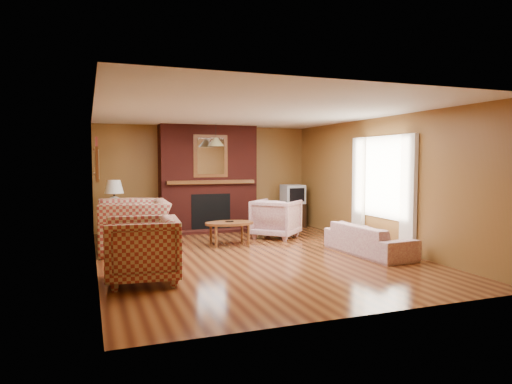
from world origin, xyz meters
name	(u,v)px	position (x,y,z in m)	size (l,w,h in m)	color
floor	(252,255)	(0.00, 0.00, 0.00)	(6.50, 6.50, 0.00)	#461F0F
ceiling	(252,113)	(0.00, 0.00, 2.40)	(6.50, 6.50, 0.00)	silver
wall_back	(205,178)	(0.00, 3.25, 1.20)	(6.50, 6.50, 0.00)	brown
wall_front	(361,201)	(0.00, -3.25, 1.20)	(6.50, 6.50, 0.00)	brown
wall_left	(95,188)	(-2.50, 0.00, 1.20)	(6.50, 6.50, 0.00)	brown
wall_right	(378,182)	(2.50, 0.00, 1.20)	(6.50, 6.50, 0.00)	brown
fireplace	(208,179)	(0.00, 2.98, 1.18)	(2.20, 0.82, 2.40)	#4A1510
window_right	(382,187)	(2.45, -0.20, 1.13)	(0.10, 1.85, 2.00)	beige
bookshelf	(96,157)	(-2.44, 1.90, 1.67)	(0.09, 0.55, 0.71)	brown
botanical_print	(97,164)	(-2.47, -0.30, 1.55)	(0.05, 0.40, 0.50)	brown
pendant_light	(216,142)	(0.00, 2.30, 2.00)	(0.36, 0.36, 0.48)	black
plaid_loveseat	(133,225)	(-1.85, 1.12, 0.45)	(1.37, 1.20, 0.89)	maroon
plaid_armchair	(142,250)	(-1.95, -1.13, 0.43)	(0.93, 0.95, 0.87)	maroon
floral_sofa	(369,239)	(1.90, -0.62, 0.26)	(1.75, 0.68, 0.51)	beige
floral_armchair	(276,218)	(1.06, 1.48, 0.40)	(0.85, 0.88, 0.80)	beige
coffee_table	(229,225)	(-0.10, 0.99, 0.39)	(0.94, 0.58, 0.46)	brown
side_table	(115,225)	(-2.10, 2.45, 0.29)	(0.43, 0.43, 0.57)	brown
table_lamp	(114,194)	(-2.10, 2.45, 0.93)	(0.38, 0.38, 0.63)	white
tv_stand	(293,215)	(2.05, 2.80, 0.28)	(0.51, 0.47, 0.56)	black
crt_tv	(293,194)	(2.05, 2.79, 0.79)	(0.50, 0.50, 0.45)	#B2B4BA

